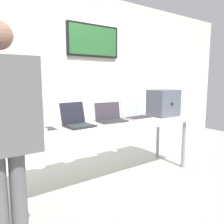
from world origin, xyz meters
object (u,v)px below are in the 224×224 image
Objects in this scene: equipment_box at (163,103)px; laptop_station_2 at (77,121)px; laptop_station_1 at (38,125)px; workbench at (99,129)px; laptop_station_3 at (110,117)px; laptop_station_4 at (135,114)px; person at (4,123)px; coffee_mug at (43,134)px.

laptop_station_2 is (-1.36, 0.08, -0.13)m from equipment_box.
laptop_station_1 is (-1.81, 0.10, -0.14)m from equipment_box.
laptop_station_3 is (0.26, 0.12, 0.11)m from workbench.
laptop_station_4 reaches higher than laptop_station_1.
equipment_box is at bearing -6.32° from laptop_station_3.
laptop_station_4 is at bearing 167.31° from equipment_box.
person is (-0.89, -0.72, 0.19)m from laptop_station_2.
person is (-0.45, -0.74, 0.20)m from laptop_station_1.
laptop_station_2 is at bearing 176.54° from equipment_box.
workbench is 0.27m from laptop_station_2.
person is at bearing -157.56° from laptop_station_4.
laptop_station_4 reaches higher than workbench.
laptop_station_2 is 0.48m from laptop_station_3.
laptop_station_2 is 1.17m from person.
equipment_box is 1.37m from laptop_station_2.
laptop_station_1 is 0.97× the size of laptop_station_2.
workbench is 1.16m from equipment_box.
coffee_mug is (0.37, 0.37, -0.20)m from person.
laptop_station_4 reaches higher than coffee_mug.
laptop_station_1 is at bearing 176.81° from equipment_box.
workbench is 8.28× the size of laptop_station_1.
workbench is at bearing -155.16° from laptop_station_3.
laptop_station_2 is at bearing 155.54° from workbench.
laptop_station_3 is at bearing 28.25° from person.
equipment_box is at bearing -12.69° from laptop_station_4.
equipment_box reaches higher than laptop_station_3.
laptop_station_4 is (0.43, 0.00, 0.00)m from laptop_station_3.
equipment_box is at bearing 8.19° from coffee_mug.
coffee_mug is at bearing -171.81° from equipment_box.
equipment_box is 2.35m from person.
person is (-1.38, -0.74, 0.20)m from laptop_station_3.
laptop_station_3 reaches higher than coffee_mug.
laptop_station_3 is 0.24× the size of person.
equipment_box is 1.82m from laptop_station_1.
person reaches higher than laptop_station_4.
workbench is 0.69m from laptop_station_1.
workbench is at bearing 29.00° from person.
coffee_mug is (-1.88, -0.27, -0.14)m from equipment_box.
workbench is 7.98× the size of laptop_station_4.
laptop_station_1 is 0.87× the size of laptop_station_3.
laptop_station_4 is (-0.45, 0.10, -0.13)m from equipment_box.
laptop_station_2 reaches higher than laptop_station_4.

